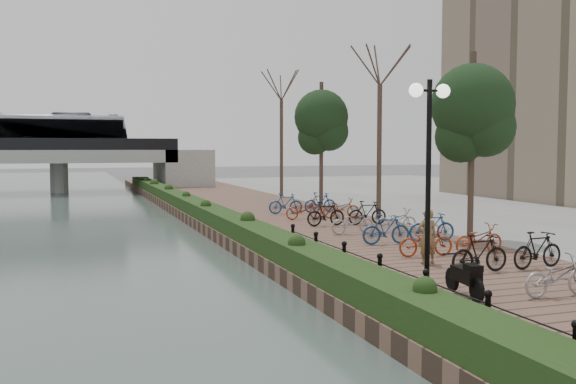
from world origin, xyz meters
name	(u,v)px	position (x,y,z in m)	size (l,w,h in m)	color
ground	(386,355)	(0.00, 0.00, 0.00)	(220.00, 220.00, 0.00)	#59595B
promenade	(285,223)	(4.00, 17.50, 0.25)	(8.00, 75.00, 0.50)	brown
inland_pavement	(566,212)	(20.00, 17.50, 0.25)	(24.00, 75.00, 0.50)	gray
hedge	(200,208)	(0.60, 20.00, 0.80)	(1.10, 56.00, 0.60)	#173212
chain_fence	(401,281)	(1.40, 2.00, 0.85)	(0.10, 14.10, 0.70)	black
lamppost	(429,138)	(2.46, 2.71, 3.93)	(1.02, 0.32, 4.74)	black
motorcycle	(464,276)	(2.70, 1.60, 0.94)	(0.44, 1.39, 0.87)	black
pedestrian	(427,237)	(4.00, 5.24, 1.26)	(0.55, 0.36, 1.51)	brown
bicycle_parking	(393,225)	(5.50, 10.00, 0.97)	(2.40, 19.89, 1.00)	#99999D
street_trees	(417,148)	(8.00, 12.68, 3.69)	(3.20, 37.12, 6.80)	#382A21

